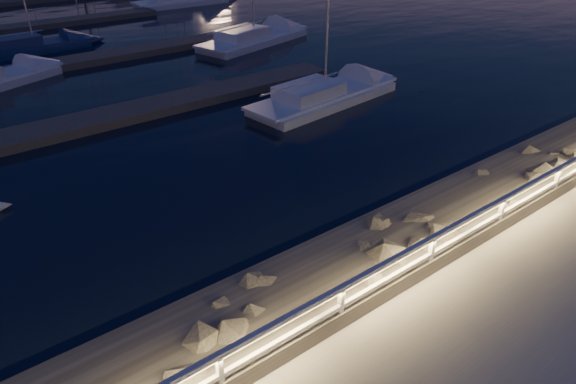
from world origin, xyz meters
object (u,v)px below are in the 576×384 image
at_px(guard_rail, 403,262).
at_px(sailboat_h, 252,38).
at_px(sailboat_l, 179,0).
at_px(sailboat_j, 32,46).
at_px(sailboat_d, 321,95).

bearing_deg(guard_rail, sailboat_h, 63.45).
bearing_deg(sailboat_l, guard_rail, -108.49).
bearing_deg(sailboat_h, guard_rail, -131.27).
distance_m(sailboat_j, sailboat_l, 17.97).
bearing_deg(sailboat_l, sailboat_h, -98.46).
height_order(sailboat_d, sailboat_h, sailboat_h).
relative_size(guard_rail, sailboat_h, 2.86).
xyz_separation_m(guard_rail, sailboat_l, (14.80, 40.00, -0.93)).
xyz_separation_m(sailboat_h, sailboat_l, (2.95, 16.27, -0.00)).
bearing_deg(guard_rail, sailboat_j, 91.07).
height_order(guard_rail, sailboat_d, sailboat_d).
distance_m(guard_rail, sailboat_h, 26.54).
relative_size(sailboat_d, sailboat_l, 0.95).
xyz_separation_m(guard_rail, sailboat_j, (-0.57, 30.70, -0.96)).
bearing_deg(sailboat_j, guard_rail, -91.42).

